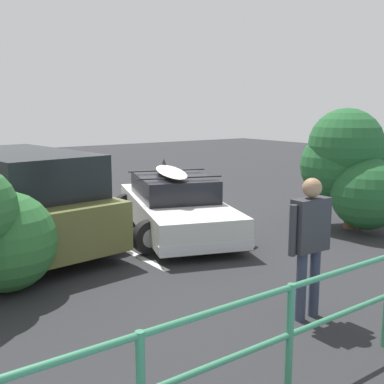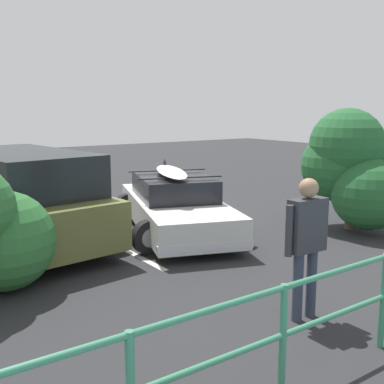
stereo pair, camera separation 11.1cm
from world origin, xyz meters
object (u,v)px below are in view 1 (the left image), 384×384
at_px(sedan_car, 175,205).
at_px(suv_car, 21,199).
at_px(person_bystander, 310,236).
at_px(bush_near_left, 348,163).

relative_size(sedan_car, suv_car, 1.02).
distance_m(person_bystander, bush_near_left, 5.00).
xyz_separation_m(person_bystander, bush_near_left, (-4.25, -2.62, 0.36)).
bearing_deg(person_bystander, suv_car, -69.24).
relative_size(person_bystander, bush_near_left, 0.68).
bearing_deg(bush_near_left, sedan_car, -30.84).
relative_size(suv_car, person_bystander, 2.62).
distance_m(suv_car, person_bystander, 5.56).
bearing_deg(bush_near_left, person_bystander, 31.65).
bearing_deg(sedan_car, person_bystander, 77.29).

